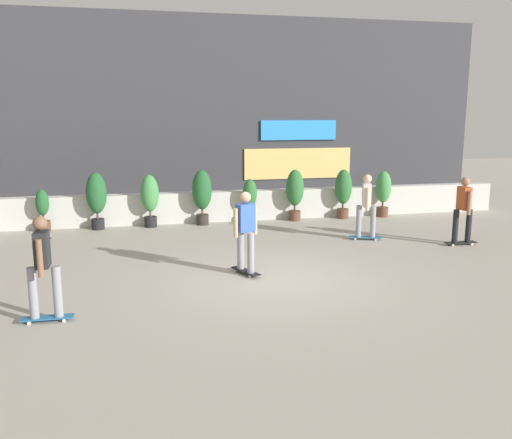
{
  "coord_description": "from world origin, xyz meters",
  "views": [
    {
      "loc": [
        -2.63,
        -10.12,
        3.26
      ],
      "look_at": [
        0.0,
        1.5,
        0.9
      ],
      "focal_mm": 38.39,
      "sensor_mm": 36.0,
      "label": 1
    }
  ],
  "objects_px": {
    "potted_plant_1": "(96,196)",
    "skater_far_right": "(463,208)",
    "skateboard_near_camera": "(44,242)",
    "potted_plant_0": "(43,210)",
    "skater_far_left": "(367,204)",
    "potted_plant_7": "(383,190)",
    "potted_plant_4": "(250,198)",
    "potted_plant_2": "(150,197)",
    "potted_plant_6": "(343,190)",
    "potted_plant_5": "(295,191)",
    "potted_plant_3": "(202,193)",
    "skater_by_wall_right": "(43,264)",
    "skater_foreground": "(246,229)"
  },
  "relations": [
    {
      "from": "skateboard_near_camera",
      "to": "potted_plant_0",
      "type": "bearing_deg",
      "value": 97.81
    },
    {
      "from": "potted_plant_0",
      "to": "potted_plant_4",
      "type": "distance_m",
      "value": 5.81
    },
    {
      "from": "potted_plant_4",
      "to": "skater_by_wall_right",
      "type": "distance_m",
      "value": 8.47
    },
    {
      "from": "skater_by_wall_right",
      "to": "potted_plant_6",
      "type": "bearing_deg",
      "value": 42.17
    },
    {
      "from": "potted_plant_3",
      "to": "skater_far_right",
      "type": "distance_m",
      "value": 7.12
    },
    {
      "from": "potted_plant_3",
      "to": "potted_plant_4",
      "type": "relative_size",
      "value": 1.23
    },
    {
      "from": "potted_plant_4",
      "to": "potted_plant_6",
      "type": "bearing_deg",
      "value": 0.0
    },
    {
      "from": "potted_plant_7",
      "to": "potted_plant_2",
      "type": "bearing_deg",
      "value": -180.0
    },
    {
      "from": "skater_far_left",
      "to": "skateboard_near_camera",
      "type": "xyz_separation_m",
      "value": [
        -8.04,
        1.32,
        -0.88
      ]
    },
    {
      "from": "potted_plant_1",
      "to": "skater_foreground",
      "type": "relative_size",
      "value": 0.95
    },
    {
      "from": "potted_plant_2",
      "to": "potted_plant_5",
      "type": "xyz_separation_m",
      "value": [
        4.31,
        0.0,
        0.03
      ]
    },
    {
      "from": "potted_plant_4",
      "to": "potted_plant_2",
      "type": "bearing_deg",
      "value": -180.0
    },
    {
      "from": "potted_plant_3",
      "to": "skater_foreground",
      "type": "xyz_separation_m",
      "value": [
        0.22,
        -5.17,
        -0.0
      ]
    },
    {
      "from": "potted_plant_1",
      "to": "skateboard_near_camera",
      "type": "xyz_separation_m",
      "value": [
        -1.23,
        -1.53,
        -0.88
      ]
    },
    {
      "from": "potted_plant_1",
      "to": "skater_far_right",
      "type": "xyz_separation_m",
      "value": [
        8.9,
        -3.92,
        -0.0
      ]
    },
    {
      "from": "potted_plant_1",
      "to": "skater_by_wall_right",
      "type": "relative_size",
      "value": 0.95
    },
    {
      "from": "potted_plant_7",
      "to": "potted_plant_5",
      "type": "bearing_deg",
      "value": 180.0
    },
    {
      "from": "skater_foreground",
      "to": "potted_plant_7",
      "type": "bearing_deg",
      "value": 43.35
    },
    {
      "from": "skater_by_wall_right",
      "to": "skateboard_near_camera",
      "type": "xyz_separation_m",
      "value": [
        -0.83,
        5.46,
        -0.88
      ]
    },
    {
      "from": "potted_plant_4",
      "to": "skater_far_left",
      "type": "bearing_deg",
      "value": -49.5
    },
    {
      "from": "potted_plant_2",
      "to": "potted_plant_3",
      "type": "height_order",
      "value": "potted_plant_3"
    },
    {
      "from": "skater_far_right",
      "to": "skateboard_near_camera",
      "type": "bearing_deg",
      "value": 166.75
    },
    {
      "from": "potted_plant_2",
      "to": "potted_plant_4",
      "type": "bearing_deg",
      "value": 0.0
    },
    {
      "from": "potted_plant_6",
      "to": "skater_by_wall_right",
      "type": "xyz_separation_m",
      "value": [
        -7.72,
        -6.99,
        0.06
      ]
    },
    {
      "from": "potted_plant_3",
      "to": "skater_far_right",
      "type": "relative_size",
      "value": 0.95
    },
    {
      "from": "potted_plant_1",
      "to": "potted_plant_7",
      "type": "height_order",
      "value": "potted_plant_1"
    },
    {
      "from": "potted_plant_2",
      "to": "skateboard_near_camera",
      "type": "bearing_deg",
      "value": -150.26
    },
    {
      "from": "potted_plant_2",
      "to": "potted_plant_7",
      "type": "relative_size",
      "value": 1.05
    },
    {
      "from": "potted_plant_0",
      "to": "skateboard_near_camera",
      "type": "relative_size",
      "value": 1.45
    },
    {
      "from": "potted_plant_2",
      "to": "potted_plant_5",
      "type": "height_order",
      "value": "potted_plant_5"
    },
    {
      "from": "potted_plant_6",
      "to": "potted_plant_7",
      "type": "height_order",
      "value": "potted_plant_6"
    },
    {
      "from": "potted_plant_2",
      "to": "skater_by_wall_right",
      "type": "xyz_separation_m",
      "value": [
        -1.86,
        -6.99,
        0.07
      ]
    },
    {
      "from": "potted_plant_3",
      "to": "skater_foreground",
      "type": "relative_size",
      "value": 0.95
    },
    {
      "from": "potted_plant_5",
      "to": "skater_far_left",
      "type": "bearing_deg",
      "value": -69.84
    },
    {
      "from": "potted_plant_2",
      "to": "potted_plant_0",
      "type": "bearing_deg",
      "value": 180.0
    },
    {
      "from": "potted_plant_1",
      "to": "potted_plant_4",
      "type": "height_order",
      "value": "potted_plant_1"
    },
    {
      "from": "potted_plant_4",
      "to": "potted_plant_7",
      "type": "height_order",
      "value": "potted_plant_7"
    },
    {
      "from": "potted_plant_7",
      "to": "skater_far_left",
      "type": "relative_size",
      "value": 0.85
    },
    {
      "from": "skater_far_right",
      "to": "skateboard_near_camera",
      "type": "distance_m",
      "value": 10.44
    },
    {
      "from": "potted_plant_5",
      "to": "skater_by_wall_right",
      "type": "xyz_separation_m",
      "value": [
        -6.17,
        -6.99,
        0.04
      ]
    },
    {
      "from": "potted_plant_5",
      "to": "skater_far_right",
      "type": "relative_size",
      "value": 0.91
    },
    {
      "from": "potted_plant_4",
      "to": "skater_foreground",
      "type": "xyz_separation_m",
      "value": [
        -1.2,
        -5.17,
        0.22
      ]
    },
    {
      "from": "skater_far_right",
      "to": "skater_by_wall_right",
      "type": "xyz_separation_m",
      "value": [
        -9.3,
        -3.08,
        0.0
      ]
    },
    {
      "from": "potted_plant_3",
      "to": "skater_foreground",
      "type": "distance_m",
      "value": 5.18
    },
    {
      "from": "potted_plant_2",
      "to": "potted_plant_6",
      "type": "xyz_separation_m",
      "value": [
        5.86,
        0.0,
        0.01
      ]
    },
    {
      "from": "skater_foreground",
      "to": "potted_plant_6",
      "type": "bearing_deg",
      "value": 51.28
    },
    {
      "from": "potted_plant_4",
      "to": "potted_plant_5",
      "type": "bearing_deg",
      "value": 0.0
    },
    {
      "from": "potted_plant_6",
      "to": "skateboard_near_camera",
      "type": "relative_size",
      "value": 1.87
    },
    {
      "from": "potted_plant_0",
      "to": "potted_plant_3",
      "type": "xyz_separation_m",
      "value": [
        4.39,
        0.0,
        0.33
      ]
    },
    {
      "from": "potted_plant_5",
      "to": "potted_plant_6",
      "type": "distance_m",
      "value": 1.56
    }
  ]
}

